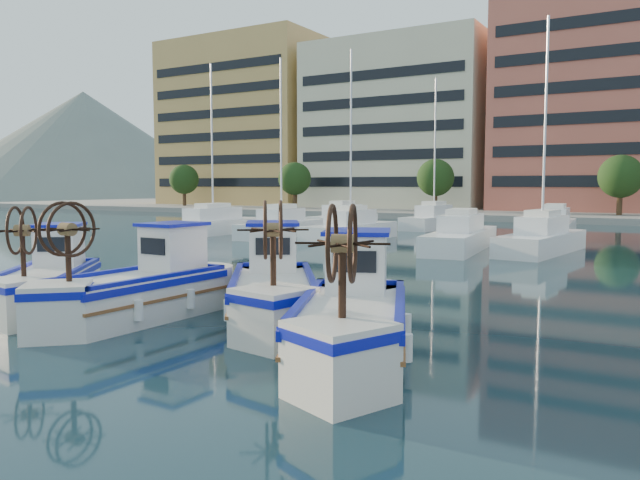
{
  "coord_description": "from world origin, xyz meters",
  "views": [
    {
      "loc": [
        9.47,
        -10.7,
        3.35
      ],
      "look_at": [
        -1.27,
        7.5,
        1.5
      ],
      "focal_mm": 35.0,
      "sensor_mm": 36.0,
      "label": 1
    }
  ],
  "objects_px": {
    "fishing_boat_d": "(353,315)",
    "fishing_boat_c": "(273,288)",
    "fishing_boat_b": "(141,286)",
    "fishing_boat_a": "(49,280)"
  },
  "relations": [
    {
      "from": "fishing_boat_d",
      "to": "fishing_boat_b",
      "type": "bearing_deg",
      "value": 152.5
    },
    {
      "from": "fishing_boat_a",
      "to": "fishing_boat_c",
      "type": "distance_m",
      "value": 6.48
    },
    {
      "from": "fishing_boat_d",
      "to": "fishing_boat_c",
      "type": "bearing_deg",
      "value": 126.22
    },
    {
      "from": "fishing_boat_c",
      "to": "fishing_boat_d",
      "type": "bearing_deg",
      "value": -65.87
    },
    {
      "from": "fishing_boat_b",
      "to": "fishing_boat_c",
      "type": "relative_size",
      "value": 0.98
    },
    {
      "from": "fishing_boat_c",
      "to": "fishing_boat_d",
      "type": "distance_m",
      "value": 3.73
    },
    {
      "from": "fishing_boat_b",
      "to": "fishing_boat_c",
      "type": "distance_m",
      "value": 3.36
    },
    {
      "from": "fishing_boat_b",
      "to": "fishing_boat_d",
      "type": "distance_m",
      "value": 6.26
    },
    {
      "from": "fishing_boat_c",
      "to": "fishing_boat_d",
      "type": "xyz_separation_m",
      "value": [
        3.2,
        -1.91,
        0.01
      ]
    },
    {
      "from": "fishing_boat_b",
      "to": "fishing_boat_c",
      "type": "height_order",
      "value": "fishing_boat_c"
    }
  ]
}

